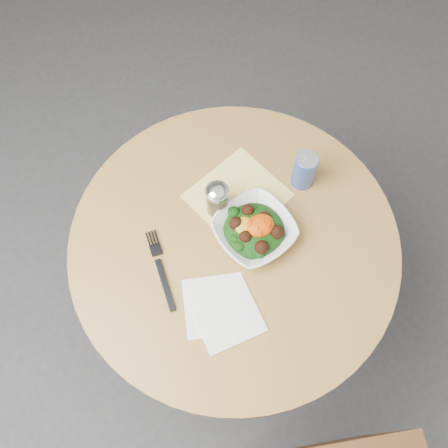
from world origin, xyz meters
name	(u,v)px	position (x,y,z in m)	size (l,w,h in m)	color
ground	(231,312)	(0.00, 0.00, 0.00)	(6.00, 6.00, 0.00)	#303033
table	(233,266)	(0.00, 0.00, 0.55)	(0.90, 0.90, 0.75)	black
cloth_napkin	(238,196)	(0.07, 0.12, 0.75)	(0.24, 0.22, 0.00)	yellow
paper_napkins	(221,310)	(-0.11, -0.16, 0.75)	(0.20, 0.21, 0.00)	white
salad_bowl	(254,230)	(0.06, 0.00, 0.78)	(0.24, 0.24, 0.08)	white
fork	(160,267)	(-0.21, 0.01, 0.76)	(0.05, 0.23, 0.00)	black
spice_shaker	(217,199)	(0.00, 0.11, 0.81)	(0.06, 0.06, 0.12)	silver
beverage_can	(305,170)	(0.25, 0.09, 0.81)	(0.06, 0.06, 0.12)	navy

